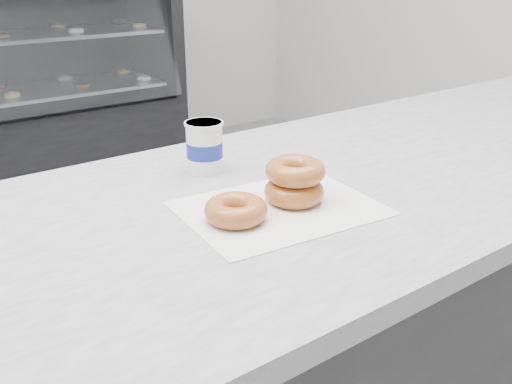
# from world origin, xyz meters

# --- Properties ---
(wax_paper) EXTENTS (0.36, 0.29, 0.00)m
(wax_paper) POSITION_xyz_m (0.02, -0.66, 0.90)
(wax_paper) COLOR white
(wax_paper) RESTS_ON counter
(donut_single) EXTENTS (0.14, 0.14, 0.04)m
(donut_single) POSITION_xyz_m (-0.07, -0.66, 0.92)
(donut_single) COLOR #B36F31
(donut_single) RESTS_ON wax_paper
(donut_stack) EXTENTS (0.15, 0.15, 0.08)m
(donut_stack) POSITION_xyz_m (0.06, -0.65, 0.94)
(donut_stack) COLOR #B36F31
(donut_stack) RESTS_ON wax_paper
(coffee_cup) EXTENTS (0.09, 0.09, 0.11)m
(coffee_cup) POSITION_xyz_m (0.02, -0.42, 0.95)
(coffee_cup) COLOR white
(coffee_cup) RESTS_ON counter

